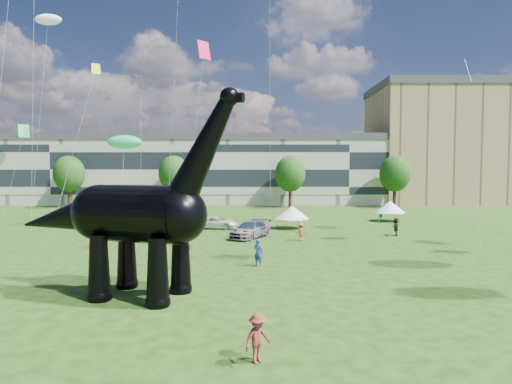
{
  "coord_description": "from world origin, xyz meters",
  "views": [
    {
      "loc": [
        2.0,
        -20.43,
        6.49
      ],
      "look_at": [
        2.04,
        8.0,
        5.0
      ],
      "focal_mm": 30.0,
      "sensor_mm": 36.0,
      "label": 1
    }
  ],
  "objects": [
    {
      "name": "tree_mid_left",
      "position": [
        -12.0,
        53.0,
        6.29
      ],
      "size": [
        5.2,
        5.2,
        9.44
      ],
      "color": "#382314",
      "rests_on": "ground"
    },
    {
      "name": "tree_mid_right",
      "position": [
        8.0,
        53.0,
        6.29
      ],
      "size": [
        5.2,
        5.2,
        9.44
      ],
      "color": "#382314",
      "rests_on": "ground"
    },
    {
      "name": "gazebo_left",
      "position": [
        -15.7,
        29.43,
        1.71
      ],
      "size": [
        3.94,
        3.94,
        2.43
      ],
      "rotation": [
        0.0,
        0.0,
        -0.14
      ],
      "color": "white",
      "rests_on": "ground"
    },
    {
      "name": "gazebo_near",
      "position": [
        6.06,
        26.44,
        1.78
      ],
      "size": [
        4.83,
        4.83,
        2.53
      ],
      "rotation": [
        0.0,
        0.0,
        -0.43
      ],
      "color": "white",
      "rests_on": "ground"
    },
    {
      "name": "car_dark",
      "position": [
        1.51,
        20.03,
        0.78
      ],
      "size": [
        4.41,
        5.79,
        1.56
      ],
      "primitive_type": "imported",
      "rotation": [
        0.0,
        0.0,
        -0.47
      ],
      "color": "#595960",
      "rests_on": "ground"
    },
    {
      "name": "apartment_block",
      "position": [
        40.0,
        65.0,
        11.0
      ],
      "size": [
        28.0,
        18.0,
        22.0
      ],
      "primitive_type": "cube",
      "color": "tan",
      "rests_on": "ground"
    },
    {
      "name": "car_white",
      "position": [
        -2.28,
        26.34,
        0.66
      ],
      "size": [
        5.03,
        2.85,
        1.32
      ],
      "primitive_type": "imported",
      "rotation": [
        0.0,
        0.0,
        1.43
      ],
      "color": "silver",
      "rests_on": "ground"
    },
    {
      "name": "gazebo_far",
      "position": [
        18.95,
        33.04,
        1.79
      ],
      "size": [
        4.45,
        4.45,
        2.56
      ],
      "rotation": [
        0.0,
        0.0,
        -0.25
      ],
      "color": "white",
      "rests_on": "ground"
    },
    {
      "name": "dinosaur_sculpture",
      "position": [
        -4.41,
        1.37,
        4.06
      ],
      "size": [
        13.08,
        5.65,
        10.76
      ],
      "rotation": [
        0.0,
        0.0,
        -0.29
      ],
      "color": "black",
      "rests_on": "ground"
    },
    {
      "name": "ground",
      "position": [
        0.0,
        0.0,
        0.0
      ],
      "size": [
        220.0,
        220.0,
        0.0
      ],
      "primitive_type": "plane",
      "color": "#16330C",
      "rests_on": "ground"
    },
    {
      "name": "car_grey",
      "position": [
        -7.58,
        21.51,
        0.81
      ],
      "size": [
        5.13,
        2.57,
        1.62
      ],
      "primitive_type": "imported",
      "rotation": [
        0.0,
        0.0,
        1.39
      ],
      "color": "slate",
      "rests_on": "ground"
    },
    {
      "name": "visitors",
      "position": [
        -0.81,
        15.58,
        0.87
      ],
      "size": [
        47.73,
        42.07,
        1.85
      ],
      "color": "gray",
      "rests_on": "ground"
    },
    {
      "name": "terrace_row",
      "position": [
        -8.0,
        62.0,
        6.0
      ],
      "size": [
        78.0,
        11.0,
        12.0
      ],
      "primitive_type": "cube",
      "color": "beige",
      "rests_on": "ground"
    },
    {
      "name": "tree_far_left",
      "position": [
        -30.0,
        53.0,
        6.29
      ],
      "size": [
        5.2,
        5.2,
        9.44
      ],
      "color": "#382314",
      "rests_on": "ground"
    },
    {
      "name": "car_silver",
      "position": [
        -11.11,
        22.11,
        0.81
      ],
      "size": [
        3.38,
        5.1,
        1.61
      ],
      "primitive_type": "imported",
      "rotation": [
        0.0,
        0.0,
        0.34
      ],
      "color": "#B2B2B7",
      "rests_on": "ground"
    },
    {
      "name": "tree_far_right",
      "position": [
        26.0,
        53.0,
        6.29
      ],
      "size": [
        5.2,
        5.2,
        9.44
      ],
      "color": "#382314",
      "rests_on": "ground"
    }
  ]
}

